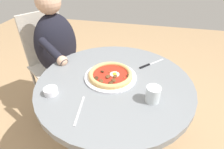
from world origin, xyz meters
TOP-DOWN VIEW (x-y plane):
  - dining_table at (0.00, 0.00)m, footprint 0.88×0.88m
  - pizza_on_plate at (0.03, -0.03)m, footprint 0.30×0.30m
  - water_glass at (-0.21, 0.12)m, footprint 0.07×0.07m
  - steak_knife at (-0.18, -0.21)m, footprint 0.15×0.16m
  - ramekin_capers at (0.30, 0.18)m, footprint 0.07×0.07m
  - fork_utensil at (0.11, 0.26)m, footprint 0.03×0.19m
  - diner_person at (0.56, -0.38)m, footprint 0.44×0.53m
  - cafe_chair_diner at (0.68, -0.47)m, footprint 0.56×0.56m

SIDE VIEW (x-z plane):
  - diner_person at x=0.56m, z-range -0.07..1.05m
  - cafe_chair_diner at x=0.68m, z-range 0.08..1.00m
  - dining_table at x=0.00m, z-range 0.24..0.95m
  - fork_utensil at x=0.11m, z-range 0.71..0.72m
  - steak_knife at x=-0.18m, z-range 0.71..0.72m
  - pizza_on_plate at x=0.03m, z-range 0.71..0.75m
  - ramekin_capers at x=0.30m, z-range 0.72..0.75m
  - water_glass at x=-0.21m, z-range 0.71..0.79m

